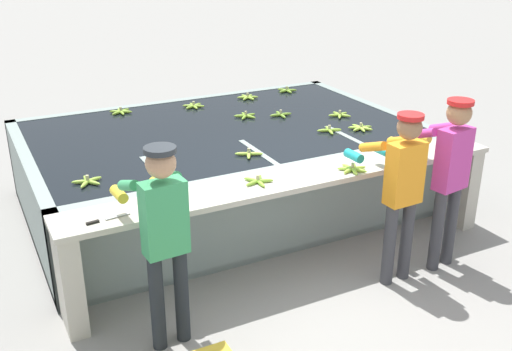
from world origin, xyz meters
name	(u,v)px	position (x,y,z in m)	size (l,w,h in m)	color
ground_plane	(306,277)	(0.00, 0.00, 0.00)	(80.00, 80.00, 0.00)	gray
wash_tank	(223,167)	(0.00, 1.85, 0.46)	(4.32, 2.81, 0.92)	gray
work_ledge	(295,205)	(0.00, 0.23, 0.65)	(4.32, 0.45, 0.92)	#B7B2A3
worker_0	(163,229)	(-1.43, -0.30, 0.98)	(0.43, 0.73, 1.62)	#1E2328
worker_1	(401,183)	(0.70, -0.37, 0.95)	(0.42, 0.72, 1.59)	#38383D
worker_2	(449,168)	(1.25, -0.36, 0.99)	(0.47, 0.74, 1.64)	#38383D
banana_bunch_floating_0	(329,130)	(1.00, 1.19, 0.94)	(0.28, 0.28, 0.08)	#8CB738
banana_bunch_floating_1	(340,115)	(1.43, 1.62, 0.94)	(0.28, 0.26, 0.08)	#93BC3D
banana_bunch_floating_2	(121,112)	(-0.86, 2.95, 0.94)	(0.26, 0.28, 0.08)	#8CB738
banana_bunch_floating_3	(88,181)	(-1.70, 0.95, 0.94)	(0.28, 0.26, 0.08)	#9EC642
banana_bunch_floating_4	(249,154)	(-0.13, 0.93, 0.94)	(0.27, 0.27, 0.08)	#9EC642
banana_bunch_floating_5	(246,116)	(0.42, 2.10, 0.94)	(0.28, 0.27, 0.08)	#7FAD33
banana_bunch_floating_6	(287,90)	(1.46, 2.93, 0.94)	(0.28, 0.27, 0.08)	#7FAD33
banana_bunch_floating_7	(194,106)	(0.02, 2.79, 0.94)	(0.27, 0.28, 0.08)	#93BC3D
banana_bunch_floating_8	(361,128)	(1.36, 1.10, 0.94)	(0.28, 0.28, 0.08)	#9EC642
banana_bunch_floating_9	(281,114)	(0.81, 1.96, 0.94)	(0.28, 0.28, 0.08)	#75A333
banana_bunch_floating_10	(248,97)	(0.81, 2.85, 0.94)	(0.28, 0.28, 0.08)	#9EC642
banana_bunch_ledge_0	(258,181)	(-0.37, 0.26, 0.94)	(0.28, 0.27, 0.08)	#7FAD33
banana_bunch_ledge_1	(352,169)	(0.54, 0.12, 0.94)	(0.28, 0.28, 0.08)	#9EC642
knife_0	(102,220)	(-1.78, 0.14, 0.93)	(0.35, 0.07, 0.02)	silver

